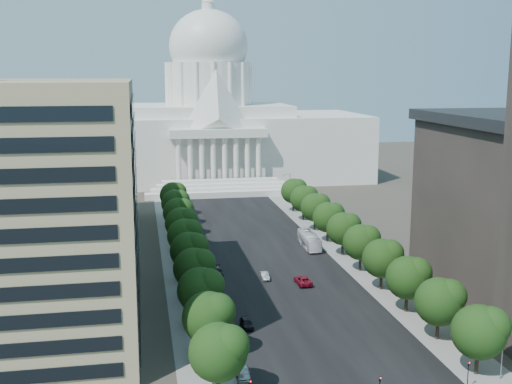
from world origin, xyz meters
TOP-DOWN VIEW (x-y plane):
  - road_asphalt at (0.00, 90.00)m, footprint 30.00×260.00m
  - sidewalk_left at (-19.00, 90.00)m, footprint 8.00×260.00m
  - sidewalk_right at (19.00, 90.00)m, footprint 8.00×260.00m
  - capitol at (0.00, 184.89)m, footprint 120.00×56.00m
  - office_block_left at (-48.00, 42.00)m, footprint 40.00×52.00m
  - office_block_left_far at (-48.00, 100.00)m, footprint 38.00×52.00m
  - tree_l_a at (-17.66, 11.81)m, footprint 7.79×7.60m
  - tree_l_b at (-17.66, 23.81)m, footprint 7.79×7.60m
  - tree_l_c at (-17.66, 35.81)m, footprint 7.79×7.60m
  - tree_l_d at (-17.66, 47.81)m, footprint 7.79×7.60m
  - tree_l_e at (-17.66, 59.81)m, footprint 7.79×7.60m
  - tree_l_f at (-17.66, 71.81)m, footprint 7.79×7.60m
  - tree_l_g at (-17.66, 83.81)m, footprint 7.79×7.60m
  - tree_l_h at (-17.66, 95.81)m, footprint 7.79×7.60m
  - tree_l_i at (-17.66, 107.81)m, footprint 7.79×7.60m
  - tree_l_j at (-17.66, 119.81)m, footprint 7.79×7.60m
  - tree_r_a at (18.34, 11.81)m, footprint 7.79×7.60m
  - tree_r_b at (18.34, 23.81)m, footprint 7.79×7.60m
  - tree_r_c at (18.34, 35.81)m, footprint 7.79×7.60m
  - tree_r_d at (18.34, 47.81)m, footprint 7.79×7.60m
  - tree_r_e at (18.34, 59.81)m, footprint 7.79×7.60m
  - tree_r_f at (18.34, 71.81)m, footprint 7.79×7.60m
  - tree_r_g at (18.34, 83.81)m, footprint 7.79×7.60m
  - tree_r_h at (18.34, 95.81)m, footprint 7.79×7.60m
  - tree_r_i at (18.34, 107.81)m, footprint 7.79×7.60m
  - tree_r_j at (18.34, 119.81)m, footprint 7.79×7.60m
  - traffic_signal_right at (14.50, 7.99)m, footprint 0.18×0.49m
  - traffic_signal_median at (1.50, 5.99)m, footprint 0.18×0.49m
  - streetlight_a at (19.90, 10.00)m, footprint 2.61×0.44m
  - streetlight_b at (19.90, 35.00)m, footprint 2.61×0.44m
  - streetlight_c at (19.90, 60.00)m, footprint 2.61×0.44m
  - streetlight_d at (19.90, 85.00)m, footprint 2.61×0.44m
  - streetlight_e at (19.90, 110.00)m, footprint 2.61×0.44m
  - streetlight_f at (19.90, 135.00)m, footprint 2.61×0.44m
  - car_dark_a at (-10.65, 33.86)m, footprint 1.97×4.46m
  - car_silver at (-2.96, 57.97)m, footprint 1.49×4.26m
  - car_red at (3.88, 53.43)m, footprint 2.79×5.89m
  - car_dark_b at (-12.13, 62.02)m, footprint 2.20×5.34m
  - car_parked at (-14.00, 16.64)m, footprint 2.18×4.72m
  - city_bus at (12.09, 79.43)m, footprint 3.17×12.83m

SIDE VIEW (x-z plane):
  - road_asphalt at x=0.00m, z-range -0.01..0.01m
  - sidewalk_left at x=-19.00m, z-range -0.01..0.01m
  - sidewalk_right at x=19.00m, z-range -0.01..0.01m
  - car_silver at x=-2.96m, z-range 0.00..1.40m
  - car_dark_a at x=-10.65m, z-range 0.00..1.49m
  - car_dark_b at x=-12.13m, z-range 0.00..1.55m
  - car_parked at x=-14.00m, z-range 0.00..1.57m
  - car_red at x=3.88m, z-range 0.00..1.63m
  - city_bus at x=12.09m, z-range 0.00..3.56m
  - traffic_signal_right at x=14.50m, z-range 0.94..5.24m
  - traffic_signal_median at x=1.50m, z-range 0.94..5.24m
  - streetlight_a at x=19.90m, z-range 1.32..10.32m
  - streetlight_b at x=19.90m, z-range 1.32..10.32m
  - streetlight_c at x=19.90m, z-range 1.32..10.32m
  - streetlight_d at x=19.90m, z-range 1.32..10.32m
  - streetlight_e at x=19.90m, z-range 1.32..10.32m
  - streetlight_f at x=19.90m, z-range 1.32..10.32m
  - tree_l_a at x=-17.66m, z-range 1.47..11.44m
  - tree_l_b at x=-17.66m, z-range 1.47..11.44m
  - tree_l_c at x=-17.66m, z-range 1.47..11.44m
  - tree_l_d at x=-17.66m, z-range 1.47..11.44m
  - tree_l_e at x=-17.66m, z-range 1.47..11.44m
  - tree_l_f at x=-17.66m, z-range 1.47..11.44m
  - tree_l_g at x=-17.66m, z-range 1.47..11.44m
  - tree_l_h at x=-17.66m, z-range 1.47..11.44m
  - tree_l_i at x=-17.66m, z-range 1.47..11.44m
  - tree_l_j at x=-17.66m, z-range 1.47..11.44m
  - tree_r_a at x=18.34m, z-range 1.47..11.44m
  - tree_r_b at x=18.34m, z-range 1.47..11.44m
  - tree_r_c at x=18.34m, z-range 1.47..11.44m
  - tree_r_d at x=18.34m, z-range 1.47..11.44m
  - tree_r_e at x=18.34m, z-range 1.47..11.44m
  - tree_r_f at x=18.34m, z-range 1.47..11.44m
  - tree_r_g at x=18.34m, z-range 1.47..11.44m
  - tree_r_h at x=18.34m, z-range 1.47..11.44m
  - tree_r_i at x=18.34m, z-range 1.47..11.44m
  - tree_r_j at x=18.34m, z-range 1.47..11.44m
  - office_block_left_far at x=-48.00m, z-range 0.00..30.00m
  - office_block_left at x=-48.00m, z-range 0.00..40.00m
  - capitol at x=0.00m, z-range -16.49..56.51m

